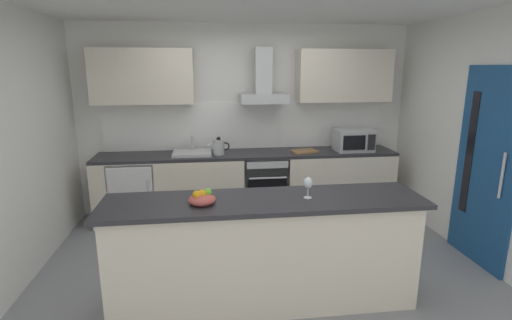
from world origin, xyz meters
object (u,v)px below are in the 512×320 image
at_px(microwave, 353,140).
at_px(fruit_bowl, 202,198).
at_px(wine_glass, 308,184).
at_px(oven, 264,184).
at_px(sink, 192,152).
at_px(chopping_board, 305,151).
at_px(range_hood, 263,86).
at_px(refrigerator, 135,191).
at_px(kettle, 219,147).

relative_size(microwave, fruit_bowl, 2.27).
relative_size(microwave, wine_glass, 2.81).
relative_size(oven, wine_glass, 4.50).
distance_m(sink, fruit_bowl, 2.11).
xyz_separation_m(sink, chopping_board, (1.51, -0.03, -0.02)).
distance_m(microwave, wine_glass, 2.36).
bearing_deg(range_hood, wine_glass, -88.59).
bearing_deg(chopping_board, refrigerator, 179.47).
distance_m(oven, microwave, 1.37).
xyz_separation_m(wine_glass, chopping_board, (0.50, 2.04, -0.18)).
xyz_separation_m(sink, wine_glass, (1.02, -2.08, 0.17)).
height_order(kettle, fruit_bowl, kettle).
height_order(oven, chopping_board, chopping_board).
bearing_deg(refrigerator, wine_glass, -49.07).
bearing_deg(range_hood, sink, -172.99).
bearing_deg(wine_glass, microwave, 59.90).
bearing_deg(range_hood, refrigerator, -175.64).
relative_size(oven, kettle, 2.77).
xyz_separation_m(oven, microwave, (1.24, -0.03, 0.59)).
relative_size(oven, microwave, 1.60).
bearing_deg(fruit_bowl, refrigerator, 113.72).
height_order(microwave, sink, microwave).
distance_m(range_hood, wine_glass, 2.30).
bearing_deg(refrigerator, chopping_board, -0.53).
height_order(sink, wine_glass, sink).
distance_m(microwave, fruit_bowl, 2.91).
distance_m(kettle, fruit_bowl, 2.07).
bearing_deg(fruit_bowl, range_hood, 69.86).
bearing_deg(kettle, range_hood, 14.92).
distance_m(refrigerator, kettle, 1.26).
height_order(sink, chopping_board, sink).
height_order(microwave, wine_glass, microwave).
distance_m(sink, wine_glass, 2.32).
distance_m(microwave, chopping_board, 0.70).
relative_size(refrigerator, fruit_bowl, 3.86).
height_order(oven, wine_glass, wine_glass).
bearing_deg(kettle, refrigerator, 178.42).
bearing_deg(wine_glass, refrigerator, 130.93).
distance_m(fruit_bowl, chopping_board, 2.48).
bearing_deg(range_hood, kettle, -165.08).
xyz_separation_m(oven, wine_glass, (0.05, -2.07, 0.63)).
xyz_separation_m(oven, range_hood, (0.00, 0.13, 1.33)).
xyz_separation_m(range_hood, wine_glass, (0.05, -2.20, -0.69)).
height_order(kettle, range_hood, range_hood).
bearing_deg(refrigerator, oven, 0.09).
relative_size(oven, refrigerator, 0.94).
distance_m(sink, range_hood, 1.30).
bearing_deg(oven, fruit_bowl, -111.27).
bearing_deg(sink, fruit_bowl, -85.97).
relative_size(refrigerator, wine_glass, 4.78).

